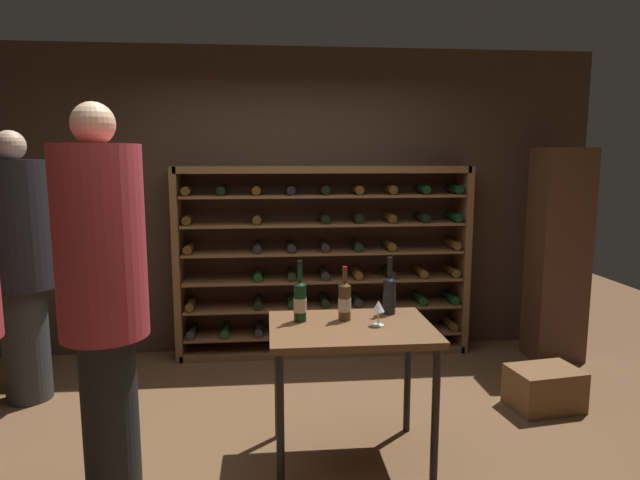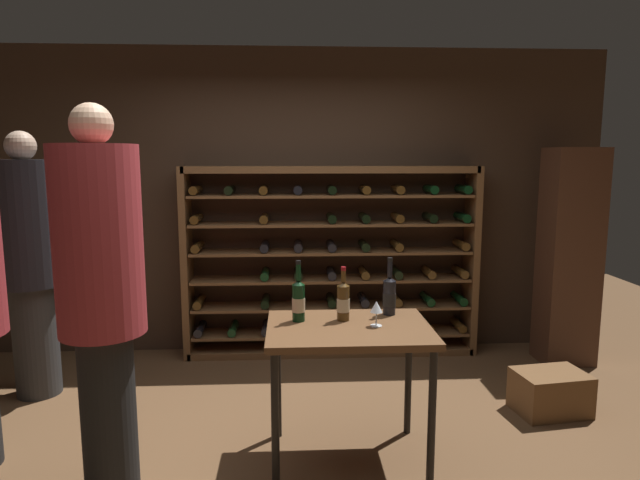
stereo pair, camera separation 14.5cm
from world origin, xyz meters
TOP-DOWN VIEW (x-y plane):
  - ground_plane at (0.00, 0.00)m, footprint 9.71×9.71m
  - back_wall at (0.00, 1.85)m, footprint 5.68×0.10m
  - wine_rack at (0.35, 1.64)m, footprint 2.63×0.32m
  - tasting_table at (0.30, -0.17)m, footprint 0.94×0.69m
  - person_bystander_dark_jacket at (-1.00, -0.42)m, footprint 0.44×0.44m
  - person_bystander_red_print at (-1.96, 0.88)m, footprint 0.49×0.49m
  - wine_crate at (1.79, 0.36)m, footprint 0.52×0.40m
  - display_cabinet at (2.37, 1.33)m, footprint 0.44×0.36m
  - wine_bottle_red_label at (0.01, -0.05)m, footprint 0.08×0.08m
  - wine_bottle_green_slim at (0.28, -0.05)m, footprint 0.08×0.08m
  - wine_bottle_gold_foil at (0.57, 0.05)m, footprint 0.08×0.08m
  - wine_glass_stemmed_left at (0.46, -0.18)m, footprint 0.07×0.07m

SIDE VIEW (x-z plane):
  - ground_plane at x=0.00m, z-range 0.00..0.00m
  - wine_crate at x=1.79m, z-range 0.00..0.29m
  - tasting_table at x=0.30m, z-range 0.31..1.14m
  - wine_rack at x=0.35m, z-range -0.01..1.70m
  - wine_glass_stemmed_left at x=0.46m, z-range 0.86..1.00m
  - display_cabinet at x=2.37m, z-range 0.00..1.87m
  - wine_bottle_green_slim at x=0.28m, z-range 0.78..1.11m
  - wine_bottle_gold_foil at x=0.57m, z-range 0.77..1.12m
  - wine_bottle_red_label at x=0.01m, z-range 0.77..1.13m
  - person_bystander_red_print at x=-1.96m, z-range 0.10..2.07m
  - person_bystander_dark_jacket at x=-1.00m, z-range 0.11..2.16m
  - back_wall at x=0.00m, z-range 0.00..2.75m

